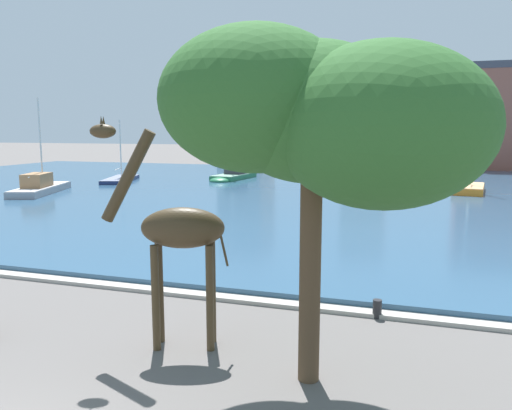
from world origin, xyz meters
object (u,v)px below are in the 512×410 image
object	(u,v)px
giraffe_statue	(176,232)
mooring_bollard	(377,309)
sailboat_grey	(43,188)
sailboat_green	(232,177)
sailboat_navy	(122,180)
sailboat_orange	(469,189)
shade_tree	(320,115)

from	to	relation	value
giraffe_statue	mooring_bollard	world-z (taller)	giraffe_statue
sailboat_grey	sailboat_green	bearing A→B (deg)	52.76
sailboat_navy	sailboat_orange	bearing A→B (deg)	1.50
giraffe_statue	mooring_bollard	size ratio (longest dim) A/B	10.58
sailboat_green	sailboat_grey	size ratio (longest dim) A/B	0.84
sailboat_orange	mooring_bollard	world-z (taller)	sailboat_orange
sailboat_green	shade_tree	size ratio (longest dim) A/B	1.03
sailboat_navy	sailboat_orange	world-z (taller)	sailboat_orange
shade_tree	mooring_bollard	xyz separation A→B (m)	(0.94, 4.00, -5.00)
sailboat_grey	shade_tree	size ratio (longest dim) A/B	1.23
sailboat_green	mooring_bollard	bearing A→B (deg)	-63.53
shade_tree	sailboat_grey	bearing A→B (deg)	138.94
sailboat_grey	sailboat_orange	size ratio (longest dim) A/B	0.93
sailboat_navy	sailboat_orange	size ratio (longest dim) A/B	0.83
giraffe_statue	sailboat_green	size ratio (longest dim) A/B	0.74
sailboat_green	sailboat_orange	distance (m)	20.94
giraffe_statue	shade_tree	xyz separation A→B (m)	(3.37, -0.86, 2.55)
sailboat_orange	sailboat_grey	bearing A→B (deg)	-161.78
sailboat_navy	mooring_bollard	distance (m)	36.94
sailboat_navy	sailboat_grey	bearing A→B (deg)	-95.52
sailboat_green	mooring_bollard	world-z (taller)	sailboat_green
sailboat_grey	giraffe_statue	bearing A→B (deg)	-44.05
shade_tree	mooring_bollard	distance (m)	6.47
giraffe_statue	mooring_bollard	xyz separation A→B (m)	(4.31, 3.14, -2.45)
giraffe_statue	mooring_bollard	distance (m)	5.87
sailboat_navy	shade_tree	distance (m)	39.70
giraffe_statue	sailboat_navy	bearing A→B (deg)	124.34
mooring_bollard	giraffe_statue	bearing A→B (deg)	-143.92
giraffe_statue	sailboat_navy	size ratio (longest dim) A/B	0.70
sailboat_navy	mooring_bollard	size ratio (longest dim) A/B	15.15
giraffe_statue	sailboat_green	distance (m)	36.35
sailboat_orange	shade_tree	xyz separation A→B (m)	(-5.99, -31.96, 4.80)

